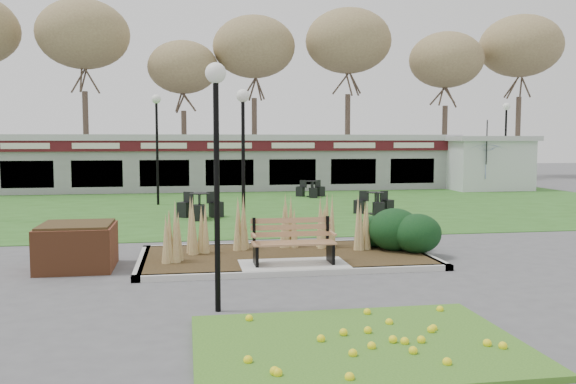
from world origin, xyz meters
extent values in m
plane|color=#515154|center=(0.00, 0.00, 0.00)|extent=(100.00, 100.00, 0.00)
cube|color=#2D5C1D|center=(0.00, 12.00, 0.01)|extent=(34.00, 16.00, 0.02)
cube|color=#396E1F|center=(0.00, -4.60, 0.04)|extent=(4.20, 3.00, 0.08)
cube|color=#2E2212|center=(0.00, 1.20, 0.06)|extent=(6.22, 3.22, 0.12)
cube|color=#B7B7B2|center=(0.00, -0.41, 0.06)|extent=(6.40, 0.18, 0.12)
cube|color=#B7B7B2|center=(0.00, 2.81, 0.06)|extent=(6.40, 0.18, 0.12)
cube|color=#B7B7B2|center=(-3.11, 1.20, 0.06)|extent=(0.18, 3.40, 0.12)
cube|color=#B7B7B2|center=(3.11, 1.20, 0.06)|extent=(0.18, 3.40, 0.12)
cube|color=#B7B7B2|center=(0.00, 0.15, 0.07)|extent=(2.20, 1.20, 0.13)
cone|color=tan|center=(-1.90, 1.60, 0.70)|extent=(0.36, 0.36, 1.15)
cone|color=tan|center=(-0.90, 2.00, 0.70)|extent=(0.36, 0.36, 1.15)
cone|color=tan|center=(0.20, 2.20, 0.70)|extent=(0.36, 0.36, 1.15)
cone|color=tan|center=(1.10, 2.00, 0.70)|extent=(0.36, 0.36, 1.15)
cone|color=tan|center=(1.90, 1.60, 0.70)|extent=(0.36, 0.36, 1.15)
cone|color=tan|center=(-2.40, 0.80, 0.70)|extent=(0.36, 0.36, 1.15)
ellipsoid|color=black|center=(2.60, 1.40, 0.59)|extent=(1.21, 1.10, 0.99)
ellipsoid|color=black|center=(3.00, 1.00, 0.54)|extent=(1.10, 1.00, 0.90)
ellipsoid|color=black|center=(2.90, 1.90, 0.53)|extent=(1.06, 0.96, 0.86)
ellipsoid|color=black|center=(2.30, 1.90, 0.48)|extent=(0.92, 0.84, 0.76)
cube|color=#B0764F|center=(0.00, 0.15, 0.56)|extent=(1.70, 0.57, 0.04)
cube|color=#B0764F|center=(0.00, 0.46, 0.84)|extent=(1.70, 0.13, 0.44)
cube|color=black|center=(-0.78, 0.15, 0.34)|extent=(0.06, 0.55, 0.42)
cube|color=black|center=(0.78, 0.15, 0.34)|extent=(0.06, 0.55, 0.42)
cube|color=black|center=(-0.78, 0.45, 0.81)|extent=(0.06, 0.06, 0.50)
cube|color=black|center=(0.78, 0.45, 0.81)|extent=(0.06, 0.06, 0.50)
cube|color=#B0764F|center=(-0.82, 0.13, 0.74)|extent=(0.05, 0.50, 0.04)
cube|color=#B0764F|center=(0.82, 0.13, 0.74)|extent=(0.05, 0.50, 0.04)
cube|color=brown|center=(-4.40, 1.00, 0.45)|extent=(1.50, 1.50, 0.90)
cube|color=#2E2212|center=(-4.40, 1.00, 0.92)|extent=(1.40, 1.40, 0.06)
cube|color=gray|center=(0.00, 20.00, 1.30)|extent=(24.00, 3.00, 2.60)
cube|color=#4D1016|center=(0.00, 18.45, 2.35)|extent=(24.00, 0.18, 0.55)
cube|color=#BCBCC1|center=(0.00, 20.00, 2.75)|extent=(24.60, 3.40, 0.30)
cube|color=silver|center=(0.00, 18.34, 2.35)|extent=(22.00, 0.02, 0.28)
cube|color=black|center=(0.00, 18.55, 1.00)|extent=(22.00, 0.10, 1.30)
cube|color=silver|center=(13.50, 18.00, 1.30)|extent=(4.00, 3.00, 2.60)
cube|color=#BCBCC1|center=(13.50, 18.00, 2.70)|extent=(4.40, 3.40, 0.25)
cylinder|color=#47382B|center=(-9.00, 28.00, 2.59)|extent=(0.36, 0.36, 5.17)
ellipsoid|color=olive|center=(-9.00, 28.00, 8.39)|extent=(5.24, 5.24, 3.93)
cylinder|color=#47382B|center=(-3.00, 28.00, 2.59)|extent=(0.36, 0.36, 5.17)
ellipsoid|color=olive|center=(-3.00, 28.00, 8.39)|extent=(5.24, 5.24, 3.93)
cylinder|color=#47382B|center=(3.00, 28.00, 2.59)|extent=(0.36, 0.36, 5.17)
ellipsoid|color=olive|center=(3.00, 28.00, 8.39)|extent=(5.24, 5.24, 3.93)
cylinder|color=#47382B|center=(9.00, 28.00, 2.59)|extent=(0.36, 0.36, 5.17)
ellipsoid|color=olive|center=(9.00, 28.00, 8.39)|extent=(5.24, 5.24, 3.93)
cylinder|color=#47382B|center=(15.00, 28.00, 2.59)|extent=(0.36, 0.36, 5.17)
ellipsoid|color=olive|center=(15.00, 28.00, 8.39)|extent=(5.24, 5.24, 3.93)
cylinder|color=#47382B|center=(21.00, 28.00, 2.59)|extent=(0.36, 0.36, 5.17)
ellipsoid|color=olive|center=(21.00, 28.00, 8.39)|extent=(5.24, 5.24, 3.93)
cylinder|color=black|center=(-0.74, 3.20, 1.80)|extent=(0.09, 0.09, 3.61)
sphere|color=white|center=(-0.74, 3.20, 3.75)|extent=(0.32, 0.32, 0.32)
cylinder|color=black|center=(-1.69, -2.63, 1.77)|extent=(0.09, 0.09, 3.53)
sphere|color=white|center=(-1.69, -2.63, 3.68)|extent=(0.32, 0.32, 0.32)
cylinder|color=black|center=(14.00, 17.00, 2.08)|extent=(0.10, 0.10, 4.16)
sphere|color=white|center=(14.00, 17.00, 4.33)|extent=(0.37, 0.37, 0.37)
cylinder|color=black|center=(-3.29, 13.09, 2.05)|extent=(0.10, 0.10, 4.11)
sphere|color=white|center=(-3.29, 13.09, 4.27)|extent=(0.37, 0.37, 0.37)
cylinder|color=black|center=(-1.71, 8.56, 0.04)|extent=(0.50, 0.50, 0.03)
cylinder|color=black|center=(-1.71, 8.56, 0.44)|extent=(0.06, 0.06, 0.81)
cylinder|color=black|center=(-1.71, 8.56, 0.86)|extent=(0.68, 0.68, 0.03)
cube|color=black|center=(-1.15, 8.83, 0.28)|extent=(0.51, 0.51, 0.52)
cube|color=black|center=(-2.23, 8.91, 0.28)|extent=(0.53, 0.53, 0.52)
cube|color=black|center=(-1.76, 7.94, 0.28)|extent=(0.41, 0.41, 0.52)
cylinder|color=black|center=(4.44, 8.66, 0.04)|extent=(0.46, 0.46, 0.03)
cylinder|color=black|center=(4.44, 8.66, 0.41)|extent=(0.05, 0.05, 0.75)
cylinder|color=black|center=(4.44, 8.66, 0.79)|extent=(0.63, 0.63, 0.03)
cube|color=black|center=(4.97, 8.89, 0.26)|extent=(0.47, 0.47, 0.48)
cube|color=black|center=(3.98, 8.99, 0.26)|extent=(0.50, 0.50, 0.48)
cube|color=black|center=(4.38, 8.08, 0.26)|extent=(0.39, 0.39, 0.48)
cylinder|color=black|center=(3.53, 15.42, 0.03)|extent=(0.43, 0.43, 0.03)
cylinder|color=black|center=(3.53, 15.42, 0.38)|extent=(0.05, 0.05, 0.70)
cylinder|color=black|center=(3.53, 15.42, 0.74)|extent=(0.59, 0.59, 0.02)
cube|color=black|center=(4.00, 15.67, 0.25)|extent=(0.45, 0.45, 0.45)
cube|color=black|center=(3.07, 15.70, 0.25)|extent=(0.46, 0.46, 0.45)
cube|color=black|center=(3.51, 14.88, 0.25)|extent=(0.34, 0.34, 0.45)
cylinder|color=black|center=(12.65, 16.39, 1.10)|extent=(0.06, 0.06, 2.20)
imported|color=#2F3EA5|center=(12.65, 16.39, 1.59)|extent=(2.18, 2.21, 1.83)
camera|label=1|loc=(-2.15, -11.98, 2.68)|focal=38.00mm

